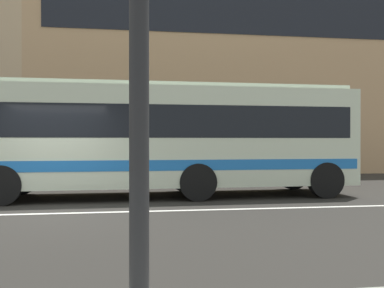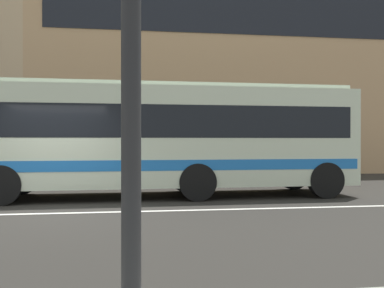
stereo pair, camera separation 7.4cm
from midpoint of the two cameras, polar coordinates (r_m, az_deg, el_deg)
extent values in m
plane|color=#282622|center=(10.17, -18.45, -8.62)|extent=(160.00, 160.00, 0.00)
cube|color=silver|center=(10.17, -18.45, -8.60)|extent=(60.00, 0.16, 0.01)
cube|color=tan|center=(26.99, 4.37, 11.74)|extent=(20.73, 11.41, 13.87)
cube|color=black|center=(21.89, 7.83, 17.48)|extent=(19.07, 0.04, 2.77)
cube|color=beige|center=(12.63, -2.91, 0.89)|extent=(10.61, 2.70, 2.71)
cube|color=black|center=(12.64, -2.91, 2.73)|extent=(9.98, 2.71, 0.87)
cube|color=blue|center=(12.64, -2.91, -2.49)|extent=(10.40, 2.72, 0.28)
cube|color=beige|center=(12.72, -2.91, 7.28)|extent=(10.18, 2.30, 0.12)
cylinder|color=black|center=(11.79, -23.45, -4.95)|extent=(1.01, 0.30, 1.00)
cylinder|color=black|center=(14.03, -21.18, -4.12)|extent=(1.01, 0.30, 1.00)
cylinder|color=black|center=(11.64, 0.89, -5.00)|extent=(1.01, 0.30, 1.00)
cylinder|color=black|center=(13.89, -0.82, -4.14)|extent=(1.01, 0.30, 1.00)
cylinder|color=black|center=(12.80, 17.19, -4.54)|extent=(1.01, 0.30, 1.00)
cylinder|color=black|center=(14.88, 13.21, -3.86)|extent=(1.01, 0.30, 1.00)
cylinder|color=black|center=(3.17, -7.27, 14.38)|extent=(0.14, 0.14, 4.38)
camera|label=1|loc=(0.04, -89.84, 0.00)|focal=40.90mm
camera|label=2|loc=(0.04, 90.16, 0.00)|focal=40.90mm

